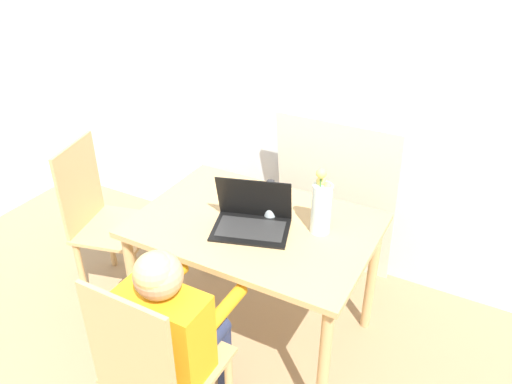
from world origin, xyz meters
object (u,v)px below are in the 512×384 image
chair_occupied (156,370)px  person_seated (172,321)px  chair_spare (104,220)px  flower_vase (321,206)px  laptop (252,216)px  water_bottle (270,200)px

chair_occupied → person_seated: bearing=-90.0°
chair_spare → flower_vase: 1.30m
person_seated → flower_vase: bearing=-113.9°
chair_spare → laptop: (0.95, 0.02, 0.30)m
chair_occupied → water_bottle: chair_occupied is taller
flower_vase → water_bottle: 0.26m
chair_spare → laptop: size_ratio=2.27×
chair_occupied → water_bottle: (0.06, 0.83, 0.34)m
chair_occupied → water_bottle: 0.90m
chair_occupied → person_seated: person_seated is taller
laptop → water_bottle: (0.04, 0.11, 0.04)m
person_seated → chair_spare: bearing=-31.8°
laptop → flower_vase: size_ratio=1.22×
chair_occupied → water_bottle: bearing=-94.1°
person_seated → water_bottle: bearing=-94.8°
person_seated → chair_occupied: bearing=90.0°
chair_spare → person_seated: 1.09m
laptop → flower_vase: 0.32m
chair_spare → person_seated: (0.92, -0.57, 0.15)m
chair_occupied → chair_spare: size_ratio=1.00×
chair_occupied → water_bottle: size_ratio=4.70×
chair_spare → water_bottle: bearing=-96.9°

